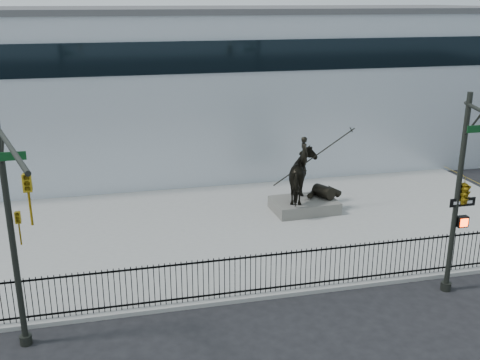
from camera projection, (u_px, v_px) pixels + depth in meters
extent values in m
plane|color=black|center=(255.00, 318.00, 18.06)|extent=(120.00, 120.00, 0.00)
cube|color=gray|center=(214.00, 232.00, 24.51)|extent=(30.00, 12.00, 0.15)
cube|color=silver|center=(174.00, 87.00, 35.17)|extent=(44.00, 14.00, 9.00)
cube|color=black|center=(246.00, 291.00, 19.12)|extent=(22.00, 0.05, 0.05)
cube|color=black|center=(246.00, 258.00, 18.73)|extent=(22.00, 0.05, 0.05)
cube|color=black|center=(246.00, 275.00, 18.93)|extent=(22.00, 0.03, 1.50)
cube|color=#5F5D57|center=(304.00, 205.00, 26.66)|extent=(3.06, 2.16, 0.56)
imported|color=black|center=(305.00, 176.00, 26.21)|extent=(2.11, 2.43, 2.37)
imported|color=black|center=(304.00, 154.00, 25.85)|extent=(0.41, 0.60, 1.61)
cylinder|color=black|center=(312.00, 158.00, 26.04)|extent=(3.82, 0.21, 2.41)
cylinder|color=black|center=(26.00, 340.00, 16.65)|extent=(0.36, 0.36, 0.30)
cylinder|color=black|center=(12.00, 236.00, 15.61)|extent=(0.18, 0.18, 7.00)
cylinder|color=black|center=(9.00, 145.00, 12.82)|extent=(1.47, 4.84, 0.12)
imported|color=gold|center=(29.00, 200.00, 11.18)|extent=(0.18, 0.22, 1.10)
imported|color=gold|center=(19.00, 229.00, 15.60)|extent=(0.16, 0.20, 1.00)
cube|color=#0C3F19|center=(7.00, 156.00, 13.78)|extent=(0.90, 0.03, 0.22)
cylinder|color=black|center=(446.00, 286.00, 19.74)|extent=(0.36, 0.36, 0.30)
cylinder|color=black|center=(457.00, 197.00, 18.71)|extent=(0.18, 0.18, 7.00)
imported|color=gold|center=(464.00, 190.00, 18.69)|extent=(0.53, 2.48, 1.00)
cube|color=black|center=(462.00, 221.00, 19.00)|extent=(0.38, 0.22, 0.38)
cube|color=#FF2D05|center=(464.00, 223.00, 18.89)|extent=(0.28, 0.02, 0.28)
cube|color=black|center=(463.00, 202.00, 18.77)|extent=(0.95, 0.03, 0.30)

